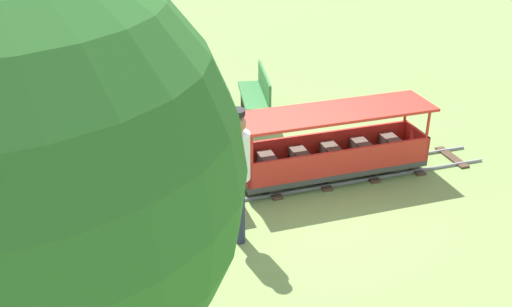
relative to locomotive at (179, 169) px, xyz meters
The scene contains 7 objects.
ground_plane 1.38m from the locomotive, 90.00° to the right, with size 60.00×60.00×0.00m, color #75934C.
track 1.31m from the locomotive, 90.00° to the right, with size 0.68×6.40×0.04m.
locomotive is the anchor object (origin of this frame).
passenger_car 2.12m from the locomotive, 90.00° to the right, with size 0.74×2.70×0.97m.
conductor_person 1.19m from the locomotive, 153.72° to the right, with size 0.30×0.30×1.62m.
park_bench 2.88m from the locomotive, 37.86° to the right, with size 1.35×0.64×0.82m.
oak_tree_near 5.21m from the locomotive, 162.29° to the left, with size 1.85×1.85×3.86m.
Camera 1 is at (-6.59, 2.40, 4.05)m, focal length 42.00 mm.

